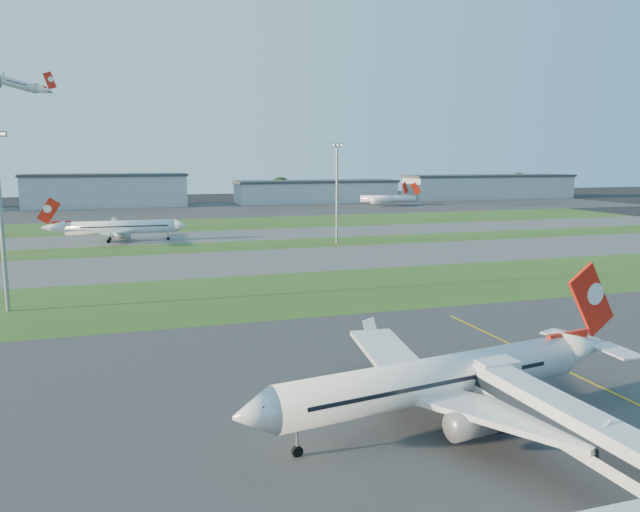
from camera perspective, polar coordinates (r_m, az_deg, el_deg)
name	(u,v)px	position (r m, az deg, el deg)	size (l,w,h in m)	color
ground	(564,397)	(63.78, 21.40, -11.91)	(700.00, 700.00, 0.00)	black
apron_near	(564,397)	(63.78, 21.40, -11.90)	(300.00, 70.00, 0.01)	#333335
grass_strip_a	(361,288)	(107.44, 3.77, -2.93)	(300.00, 34.00, 0.01)	#314F1A
taxiway_a	(307,259)	(138.18, -1.22, -0.26)	(300.00, 32.00, 0.01)	#515154
grass_strip_b	(280,244)	(162.06, -3.71, 1.09)	(300.00, 18.00, 0.01)	#314F1A
taxiway_b	(261,234)	(183.32, -5.37, 1.97)	(300.00, 26.00, 0.01)	#515154
grass_strip_c	(241,223)	(215.49, -7.24, 2.98)	(300.00, 40.00, 0.01)	#314F1A
apron_far	(216,210)	(274.48, -9.52, 4.19)	(400.00, 80.00, 0.01)	#333335
yellow_line	(608,391)	(66.92, 24.80, -11.14)	(0.25, 60.00, 0.02)	gold
jet_bridge	(599,440)	(45.65, 24.16, -15.12)	(4.20, 26.90, 6.20)	silver
airliner_parked	(437,380)	(53.39, 10.64, -11.08)	(35.33, 29.75, 11.08)	white
airliner_taxiing	(120,228)	(174.57, -17.82, 2.49)	(34.63, 29.36, 10.80)	white
mini_jet_near	(390,199)	(295.18, 6.37, 5.21)	(25.51, 16.04, 9.48)	white
mini_jet_far	(388,199)	(297.26, 6.26, 5.24)	(27.72, 11.12, 9.48)	white
light_mast_west	(0,210)	(99.53, -27.19, 3.78)	(3.20, 0.70, 25.80)	gray
light_mast_centre	(337,186)	(163.07, 1.56, 6.38)	(3.20, 0.70, 25.80)	gray
hangar_west	(107,190)	(301.30, -18.93, 5.69)	(71.40, 23.00, 15.20)	#9C9DA3
hangar_east	(316,191)	(315.49, -0.35, 5.93)	(81.60, 23.00, 11.20)	#9C9DA3
hangar_far_east	(489,187)	(358.04, 15.21, 6.14)	(96.90, 23.00, 13.20)	#9C9DA3
tree_mid_west	(162,192)	(312.85, -14.27, 5.67)	(9.90, 9.90, 10.80)	black
tree_mid_east	(280,188)	(324.87, -3.63, 6.21)	(11.55, 11.55, 12.60)	black
tree_east	(414,188)	(348.85, 8.56, 6.20)	(10.45, 10.45, 11.40)	black
tree_far_east	(518,183)	(388.02, 17.68, 6.34)	(12.65, 12.65, 13.80)	black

